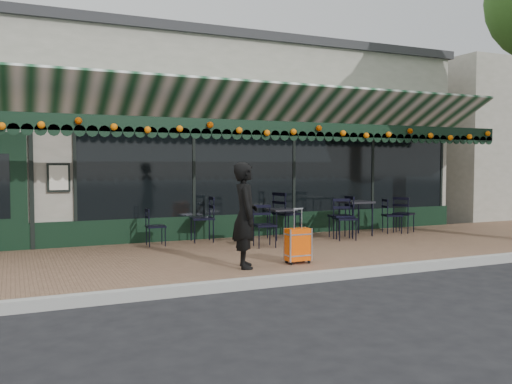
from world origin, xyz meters
name	(u,v)px	position (x,y,z in m)	size (l,w,h in m)	color
ground	(335,278)	(0.00, 0.00, 0.00)	(80.00, 80.00, 0.00)	black
sidewalk	(277,254)	(0.00, 2.00, 0.07)	(18.00, 4.00, 0.15)	brown
curb	(338,275)	(0.00, -0.08, 0.07)	(18.00, 0.16, 0.15)	#9E9E99
restaurant_building	(186,146)	(0.00, 7.84, 2.27)	(12.00, 9.60, 4.50)	gray
neighbor_building_right	(510,147)	(13.00, 8.00, 2.40)	(12.00, 8.00, 4.80)	#ACA497
woman	(245,215)	(-1.23, 0.66, 0.97)	(0.60, 0.39, 1.64)	black
suitcase	(298,245)	(-0.31, 0.64, 0.45)	(0.39, 0.22, 0.89)	#F45007
cafe_table_a	(356,205)	(2.52, 3.11, 0.85)	(0.63, 0.63, 0.78)	black
cafe_table_b	(281,212)	(0.73, 3.29, 0.73)	(0.53, 0.53, 0.65)	black
chair_a_left	(341,217)	(2.00, 2.90, 0.61)	(0.46, 0.46, 0.93)	black
chair_a_right	(392,216)	(3.54, 3.11, 0.56)	(0.41, 0.41, 0.81)	black
chair_a_front	(345,219)	(1.91, 2.63, 0.59)	(0.44, 0.44, 0.89)	black
chair_a_extra	(404,214)	(3.87, 3.11, 0.58)	(0.43, 0.43, 0.86)	black
chair_b_left	(202,219)	(-0.94, 3.60, 0.62)	(0.47, 0.47, 0.95)	black
chair_b_right	(287,214)	(1.00, 3.54, 0.65)	(0.50, 0.50, 1.01)	black
chair_b_front	(265,226)	(-0.07, 2.43, 0.56)	(0.41, 0.41, 0.83)	black
chair_solo	(156,227)	(-1.96, 3.44, 0.53)	(0.38, 0.38, 0.75)	black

